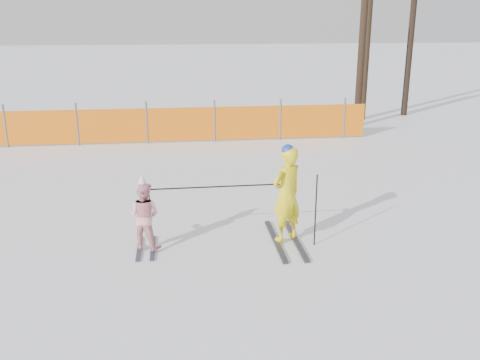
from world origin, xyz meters
name	(u,v)px	position (x,y,z in m)	size (l,w,h in m)	color
ground	(244,246)	(0.00, 0.00, 0.00)	(120.00, 120.00, 0.00)	white
adult	(287,195)	(0.73, 0.11, 0.84)	(0.70, 1.72, 1.70)	black
child	(144,215)	(-1.61, 0.08, 0.60)	(0.67, 0.95, 1.31)	black
ski_poles	(253,196)	(0.16, 0.02, 0.88)	(2.68, 0.22, 1.23)	black
safety_fence	(88,126)	(-3.61, 7.64, 0.56)	(16.66, 0.06, 1.25)	#595960
tree_trunks	(378,40)	(6.10, 10.44, 2.82)	(2.68, 1.99, 6.23)	black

